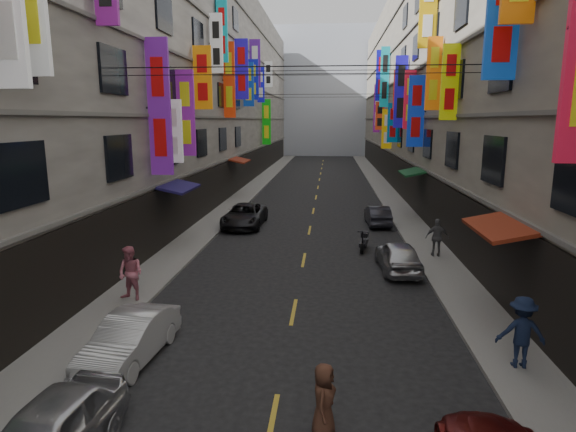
% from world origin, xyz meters
% --- Properties ---
extents(sidewalk_left, '(2.00, 90.00, 0.12)m').
position_xyz_m(sidewalk_left, '(-6.00, 42.00, 0.06)').
color(sidewalk_left, slate).
rests_on(sidewalk_left, ground).
extents(sidewalk_right, '(2.00, 90.00, 0.12)m').
position_xyz_m(sidewalk_right, '(6.00, 42.00, 0.06)').
color(sidewalk_right, slate).
rests_on(sidewalk_right, ground).
extents(building_row_left, '(10.14, 90.00, 19.00)m').
position_xyz_m(building_row_left, '(-11.99, 42.00, 9.49)').
color(building_row_left, '#9B958D').
rests_on(building_row_left, ground).
extents(building_row_right, '(10.14, 90.00, 19.00)m').
position_xyz_m(building_row_right, '(11.99, 42.00, 9.49)').
color(building_row_right, gray).
rests_on(building_row_right, ground).
extents(haze_block, '(18.00, 8.00, 22.00)m').
position_xyz_m(haze_block, '(0.00, 92.00, 11.00)').
color(haze_block, '#B0B6C4').
rests_on(haze_block, ground).
extents(shop_signage, '(14.00, 55.00, 11.17)m').
position_xyz_m(shop_signage, '(-0.02, 35.40, 9.08)').
color(shop_signage, '#0D3698').
rests_on(shop_signage, ground).
extents(street_awnings, '(13.99, 35.20, 0.41)m').
position_xyz_m(street_awnings, '(-1.26, 26.00, 3.00)').
color(street_awnings, '#185115').
rests_on(street_awnings, ground).
extents(overhead_cables, '(14.00, 38.04, 1.24)m').
position_xyz_m(overhead_cables, '(0.00, 30.00, 8.80)').
color(overhead_cables, black).
rests_on(overhead_cables, ground).
extents(lane_markings, '(0.12, 80.20, 0.01)m').
position_xyz_m(lane_markings, '(0.00, 39.00, 0.00)').
color(lane_markings, gold).
rests_on(lane_markings, ground).
extents(scooter_far_right, '(0.63, 1.79, 1.14)m').
position_xyz_m(scooter_far_right, '(2.81, 25.88, 0.44)').
color(scooter_far_right, black).
rests_on(scooter_far_right, ground).
extents(car_left_mid, '(1.62, 3.81, 1.22)m').
position_xyz_m(car_left_mid, '(-4.00, 14.36, 0.61)').
color(car_left_mid, silver).
rests_on(car_left_mid, ground).
extents(car_left_far, '(2.26, 4.79, 1.32)m').
position_xyz_m(car_left_far, '(-3.88, 30.66, 0.66)').
color(car_left_far, black).
rests_on(car_left_far, ground).
extents(car_right_mid, '(1.75, 3.88, 1.29)m').
position_xyz_m(car_right_mid, '(4.00, 22.73, 0.65)').
color(car_right_mid, '#B1B1B5').
rests_on(car_right_mid, ground).
extents(car_right_far, '(1.42, 3.64, 1.18)m').
position_xyz_m(car_right_far, '(4.00, 31.75, 0.59)').
color(car_right_far, '#292931').
rests_on(car_right_far, ground).
extents(pedestrian_lfar, '(1.06, 0.86, 1.88)m').
position_xyz_m(pedestrian_lfar, '(-5.61, 18.30, 1.06)').
color(pedestrian_lfar, '#C96A7C').
rests_on(pedestrian_lfar, sidewalk_left).
extents(pedestrian_rnear, '(1.21, 0.67, 1.83)m').
position_xyz_m(pedestrian_rnear, '(5.93, 14.73, 1.04)').
color(pedestrian_rnear, '#131B34').
rests_on(pedestrian_rnear, sidewalk_right).
extents(pedestrian_rfar, '(1.05, 0.65, 1.73)m').
position_xyz_m(pedestrian_rfar, '(6.00, 24.77, 0.98)').
color(pedestrian_rfar, '#5F5E61').
rests_on(pedestrian_rfar, sidewalk_right).
extents(pedestrian_crossing, '(0.64, 0.83, 1.53)m').
position_xyz_m(pedestrian_crossing, '(1.08, 11.75, 0.76)').
color(pedestrian_crossing, '#48291D').
rests_on(pedestrian_crossing, ground).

